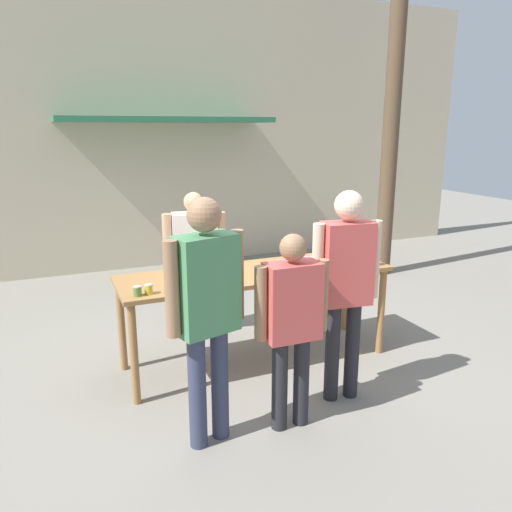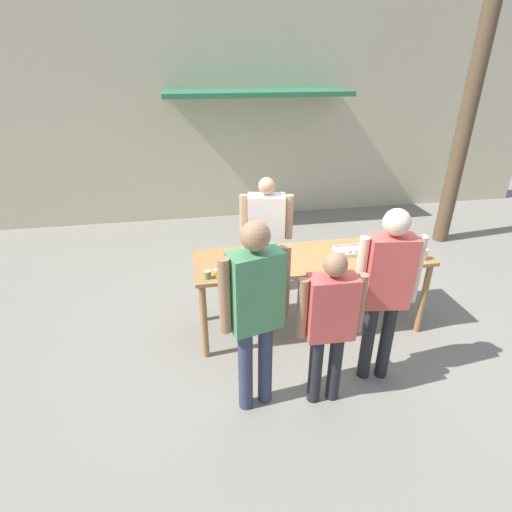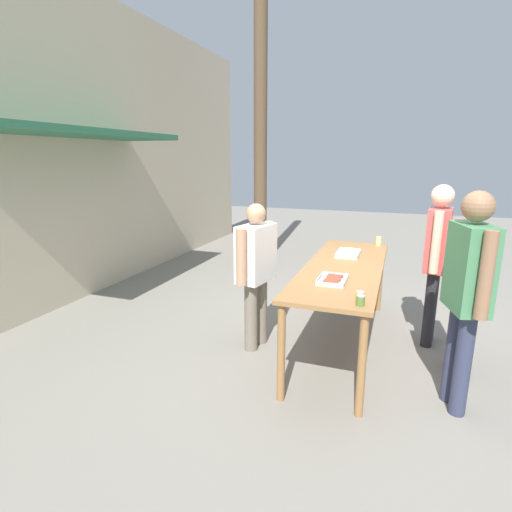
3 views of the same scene
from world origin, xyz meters
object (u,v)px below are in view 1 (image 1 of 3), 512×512
condiment_jar_mustard (137,291)px  utility_pole (396,47)px  condiment_jar_ketchup (149,289)px  person_server_behind_table (195,253)px  person_customer_holding_hotdog (206,302)px  beer_cup (375,260)px  food_tray_sausages (191,276)px  person_customer_waiting_in_line (292,317)px  food_tray_buns (301,263)px  person_customer_with_cup (346,278)px

condiment_jar_mustard → utility_pole: (4.30, 2.36, 2.42)m
condiment_jar_ketchup → person_server_behind_table: bearing=57.5°
condiment_jar_ketchup → person_server_behind_table: person_server_behind_table is taller
condiment_jar_mustard → person_customer_holding_hotdog: size_ratio=0.05×
beer_cup → utility_pole: utility_pole is taller
condiment_jar_ketchup → utility_pole: utility_pole is taller
food_tray_sausages → person_customer_waiting_in_line: (0.44, -1.17, -0.04)m
condiment_jar_ketchup → person_customer_holding_hotdog: (0.25, -0.81, 0.12)m
condiment_jar_mustard → condiment_jar_ketchup: bearing=8.5°
person_customer_waiting_in_line → condiment_jar_ketchup: bearing=-42.9°
person_server_behind_table → utility_pole: utility_pole is taller
condiment_jar_mustard → utility_pole: 5.47m
food_tray_buns → utility_pole: bearing=38.2°
person_server_behind_table → utility_pole: (3.45, 1.17, 2.46)m
food_tray_buns → person_server_behind_table: 1.23m
person_server_behind_table → person_customer_holding_hotdog: 2.05m
person_customer_waiting_in_line → beer_cup: bearing=-146.8°
utility_pole → food_tray_sausages: bearing=-151.4°
food_tray_buns → person_customer_with_cup: (-0.11, -0.96, 0.13)m
food_tray_buns → person_customer_waiting_in_line: person_customer_waiting_in_line is taller
person_customer_holding_hotdog → utility_pole: bearing=-156.3°
food_tray_sausages → beer_cup: size_ratio=3.04×
condiment_jar_ketchup → beer_cup: 2.28m
condiment_jar_mustard → person_customer_waiting_in_line: person_customer_waiting_in_line is taller
condiment_jar_mustard → condiment_jar_ketchup: 0.10m
person_customer_with_cup → person_customer_waiting_in_line: (-0.60, -0.21, -0.17)m
food_tray_buns → beer_cup: bearing=-24.4°
beer_cup → condiment_jar_ketchup: bearing=179.8°
utility_pole → person_server_behind_table: bearing=-161.3°
food_tray_sausages → beer_cup: (1.83, -0.31, 0.04)m
person_customer_holding_hotdog → person_customer_with_cup: bearing=171.7°
person_customer_waiting_in_line → utility_pole: utility_pole is taller
beer_cup → person_customer_waiting_in_line: size_ratio=0.08×
person_customer_with_cup → utility_pole: utility_pole is taller
condiment_jar_mustard → utility_pole: utility_pole is taller
condiment_jar_ketchup → person_customer_waiting_in_line: 1.25m
food_tray_sausages → person_customer_with_cup: (1.04, -0.96, 0.13)m
person_customer_waiting_in_line → utility_pole: (3.31, 3.21, 2.49)m
condiment_jar_mustard → person_customer_holding_hotdog: bearing=-66.5°
food_tray_sausages → person_customer_with_cup: bearing=-42.6°
food_tray_buns → condiment_jar_mustard: 1.73m
food_tray_sausages → utility_pole: size_ratio=0.05×
person_customer_holding_hotdog → food_tray_buns: bearing=-155.7°
food_tray_sausages → utility_pole: 4.92m
condiment_jar_ketchup → person_server_behind_table: 1.39m
condiment_jar_mustard → condiment_jar_ketchup: same height
food_tray_buns → person_customer_waiting_in_line: bearing=-121.2°
food_tray_buns → person_customer_holding_hotdog: 1.75m
person_customer_holding_hotdog → condiment_jar_mustard: bearing=-81.4°
beer_cup → person_server_behind_table: 1.94m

